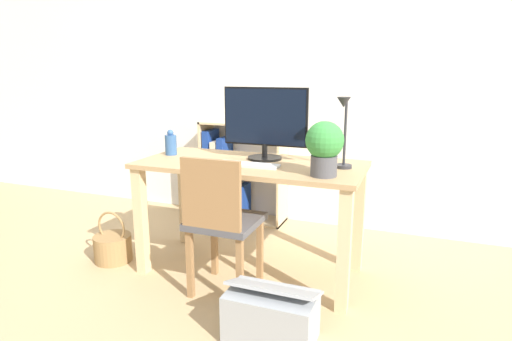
% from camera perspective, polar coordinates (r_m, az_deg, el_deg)
% --- Properties ---
extents(ground_plane, '(10.00, 10.00, 0.00)m').
position_cam_1_polar(ground_plane, '(3.02, -0.70, -13.12)').
color(ground_plane, tan).
extents(wall_back, '(8.00, 0.05, 2.60)m').
position_cam_1_polar(wall_back, '(3.76, 5.71, 12.55)').
color(wall_back, silver).
rests_on(wall_back, ground_plane).
extents(desk, '(1.45, 0.68, 0.76)m').
position_cam_1_polar(desk, '(2.80, -0.74, -1.69)').
color(desk, tan).
rests_on(desk, ground_plane).
extents(monitor, '(0.58, 0.23, 0.48)m').
position_cam_1_polar(monitor, '(2.83, 1.21, 6.71)').
color(monitor, black).
rests_on(monitor, desk).
extents(keyboard, '(0.40, 0.11, 0.02)m').
position_cam_1_polar(keyboard, '(2.67, -1.10, 0.79)').
color(keyboard, silver).
rests_on(keyboard, desk).
extents(vase, '(0.08, 0.08, 0.18)m').
position_cam_1_polar(vase, '(3.07, -11.29, 3.51)').
color(vase, '#33598C').
rests_on(vase, desk).
extents(desk_lamp, '(0.10, 0.19, 0.44)m').
position_cam_1_polar(desk_lamp, '(2.57, 11.65, 5.88)').
color(desk_lamp, '#2D2D33').
rests_on(desk_lamp, desk).
extents(potted_plant, '(0.21, 0.21, 0.31)m').
position_cam_1_polar(potted_plant, '(2.41, 9.12, 3.28)').
color(potted_plant, '#4C4C51').
rests_on(potted_plant, desk).
extents(chair, '(0.40, 0.40, 0.87)m').
position_cam_1_polar(chair, '(2.55, -4.69, -6.50)').
color(chair, '#4C4C51').
rests_on(chair, ground_plane).
extents(bookshelf, '(0.76, 0.28, 0.90)m').
position_cam_1_polar(bookshelf, '(3.92, -3.39, -1.16)').
color(bookshelf, '#D8BC8C').
rests_on(bookshelf, ground_plane).
extents(basket, '(0.27, 0.27, 0.37)m').
position_cam_1_polar(basket, '(3.29, -18.54, -9.62)').
color(basket, '#997547').
rests_on(basket, ground_plane).
extents(storage_box, '(0.46, 0.31, 0.31)m').
position_cam_1_polar(storage_box, '(2.29, 2.05, -18.66)').
color(storage_box, '#999EA3').
rests_on(storage_box, ground_plane).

